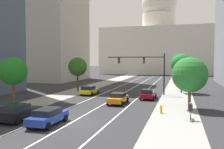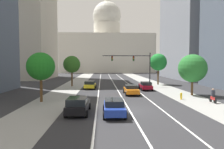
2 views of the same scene
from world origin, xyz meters
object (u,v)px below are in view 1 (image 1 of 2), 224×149
Objects in this scene: cyclist at (191,111)px; fire_hydrant at (161,109)px; car_blue at (48,116)px; car_crimson at (148,94)px; car_orange at (118,98)px; car_yellow at (89,90)px; car_black at (19,112)px; street_tree_near_left at (78,67)px; street_tree_mid_right at (190,75)px; capitol_building at (159,44)px; street_tree_mid_left at (13,71)px; traffic_signal_mast at (145,65)px; street_tree_near_right at (182,64)px.

fire_hydrant is at bearing 51.86° from cyclist.
car_crimson reaches higher than car_blue.
car_orange is 11.27m from cyclist.
car_yellow is 2.39× the size of cyclist.
car_black is 23.67m from street_tree_near_left.
street_tree_mid_right is (12.21, 10.98, 3.22)m from car_blue.
street_tree_mid_right is (2.99, 3.46, 3.53)m from fire_hydrant.
street_tree_near_left is at bearing -97.21° from capitol_building.
street_tree_mid_left is at bearing 51.78° from car_blue.
traffic_signal_mast is 18.94m from cyclist.
street_tree_mid_left is at bearing 126.07° from car_crimson.
car_blue is at bearing -38.63° from street_tree_mid_left.
traffic_signal_mast is 20.97m from street_tree_mid_left.
capitol_building reaches higher than cyclist.
car_black is at bearing 150.35° from car_orange.
cyclist is 6.64m from street_tree_mid_right.
car_crimson is at bearing -86.30° from capitol_building.
car_yellow is 4.51× the size of fire_hydrant.
street_tree_near_left is (-13.89, 6.36, 3.76)m from car_crimson.
capitol_building is at bearing 93.06° from traffic_signal_mast.
street_tree_mid_right is at bearing -137.06° from car_crimson.
car_blue is 25.02m from street_tree_near_left.
traffic_signal_mast is at bearing 104.04° from fire_hydrant.
cyclist is 27.06m from street_tree_near_left.
capitol_building is 82.92m from car_orange.
car_yellow is 0.42× the size of traffic_signal_mast.
street_tree_mid_left is (-5.21, 6.21, 3.51)m from car_black.
fire_hydrant is at bearing -163.72° from car_crimson.
car_orange reaches higher than fire_hydrant.
traffic_signal_mast reaches higher than cyclist.
street_tree_near_right is 15.45m from street_tree_mid_right.
cyclist is at bearing -88.01° from street_tree_near_right.
street_tree_near_left reaches higher than street_tree_mid_left.
car_blue is at bearing -113.35° from street_tree_near_right.
fire_hydrant is at bearing -85.01° from capitol_building.
fire_hydrant is at bearing -130.83° from street_tree_mid_right.
street_tree_near_left is (-8.92, -70.50, -8.48)m from capitol_building.
street_tree_near_left reaches higher than fire_hydrant.
car_crimson is at bearing -77.50° from traffic_signal_mast.
car_blue is 1.01× the size of car_crimson.
car_black is 0.49× the size of traffic_signal_mast.
car_orange is (1.66, -81.99, -12.25)m from capitol_building.
car_crimson is at bearing 104.83° from fire_hydrant.
street_tree_near_left reaches higher than street_tree_mid_right.
car_crimson is 0.73× the size of street_tree_near_left.
street_tree_near_left is at bearing 42.87° from car_orange.
car_orange is at bearing 141.82° from fire_hydrant.
car_yellow reaches higher than car_blue.
car_black is 8.83m from street_tree_mid_left.
street_tree_mid_left reaches higher than car_blue.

